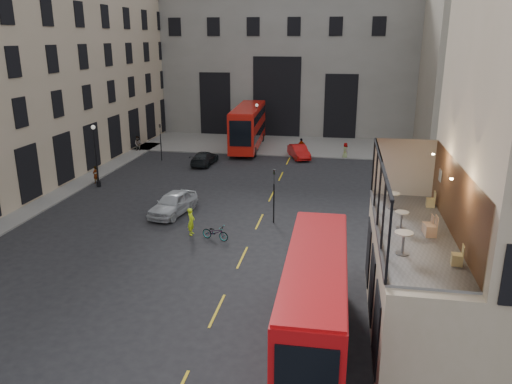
% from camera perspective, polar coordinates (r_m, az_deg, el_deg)
% --- Properties ---
extents(ground, '(140.00, 140.00, 0.00)m').
position_cam_1_polar(ground, '(23.78, 0.35, -13.83)').
color(ground, black).
rests_on(ground, ground).
extents(host_frontage, '(3.00, 11.00, 4.50)m').
position_cam_1_polar(host_frontage, '(22.67, 17.03, -9.83)').
color(host_frontage, '#BDA78D').
rests_on(host_frontage, ground).
extents(cafe_floor, '(3.00, 10.00, 0.10)m').
position_cam_1_polar(cafe_floor, '(21.75, 17.56, -4.41)').
color(cafe_floor, slate).
rests_on(cafe_floor, host_frontage).
extents(gateway, '(35.00, 10.60, 18.00)m').
position_cam_1_polar(gateway, '(68.64, 3.00, 14.85)').
color(gateway, gray).
rests_on(gateway, ground).
extents(building_right, '(16.60, 18.60, 20.00)m').
position_cam_1_polar(building_right, '(62.34, 26.20, 13.85)').
color(building_right, gray).
rests_on(building_right, ground).
extents(pavement_far, '(40.00, 12.00, 0.12)m').
position_cam_1_polar(pavement_far, '(60.09, 0.74, 5.55)').
color(pavement_far, slate).
rests_on(pavement_far, ground).
extents(pavement_left, '(8.00, 48.00, 0.12)m').
position_cam_1_polar(pavement_left, '(42.69, -27.14, -1.32)').
color(pavement_left, slate).
rests_on(pavement_left, ground).
extents(traffic_light_near, '(0.16, 0.20, 3.80)m').
position_cam_1_polar(traffic_light_near, '(33.85, 2.07, 0.33)').
color(traffic_light_near, black).
rests_on(traffic_light_near, ground).
extents(traffic_light_far, '(0.16, 0.20, 3.80)m').
position_cam_1_polar(traffic_light_far, '(52.40, -10.86, 6.13)').
color(traffic_light_far, black).
rests_on(traffic_light_far, ground).
extents(street_lamp_a, '(0.36, 0.36, 5.33)m').
position_cam_1_polar(street_lamp_a, '(44.30, -17.79, 3.55)').
color(street_lamp_a, black).
rests_on(street_lamp_a, ground).
extents(street_lamp_b, '(0.36, 0.36, 5.33)m').
position_cam_1_polar(street_lamp_b, '(55.77, 0.08, 7.07)').
color(street_lamp_b, black).
rests_on(street_lamp_b, ground).
extents(bus_near, '(2.47, 10.38, 4.14)m').
position_cam_1_polar(bus_near, '(20.50, 6.76, -11.94)').
color(bus_near, '#B80C10').
rests_on(bus_near, ground).
extents(bus_far, '(3.43, 12.23, 4.83)m').
position_cam_1_polar(bus_far, '(57.21, -0.91, 7.65)').
color(bus_far, '#B9150C').
rests_on(bus_far, ground).
extents(car_a, '(2.82, 5.09, 1.64)m').
position_cam_1_polar(car_a, '(36.47, -9.46, -1.29)').
color(car_a, '#A6AAAE').
rests_on(car_a, ground).
extents(car_b, '(2.93, 4.56, 1.42)m').
position_cam_1_polar(car_b, '(52.99, 4.92, 4.61)').
color(car_b, '#AB0B0A').
rests_on(car_b, ground).
extents(car_c, '(2.08, 4.66, 1.33)m').
position_cam_1_polar(car_c, '(50.44, -5.91, 3.87)').
color(car_c, black).
rests_on(car_c, ground).
extents(bicycle, '(1.94, 1.10, 0.96)m').
position_cam_1_polar(bicycle, '(31.72, -4.68, -4.63)').
color(bicycle, gray).
rests_on(bicycle, ground).
extents(cyclist, '(0.44, 0.67, 1.80)m').
position_cam_1_polar(cyclist, '(32.53, -7.42, -3.36)').
color(cyclist, '#D2FF1A').
rests_on(cyclist, ground).
extents(pedestrian_a, '(0.98, 0.84, 1.77)m').
position_cam_1_polar(pedestrian_a, '(57.30, -13.31, 5.35)').
color(pedestrian_a, gray).
rests_on(pedestrian_a, ground).
extents(pedestrian_b, '(1.00, 1.25, 1.69)m').
position_cam_1_polar(pedestrian_b, '(53.99, -2.93, 5.03)').
color(pedestrian_b, gray).
rests_on(pedestrian_b, ground).
extents(pedestrian_c, '(1.18, 0.96, 1.87)m').
position_cam_1_polar(pedestrian_c, '(54.33, 5.20, 5.16)').
color(pedestrian_c, gray).
rests_on(pedestrian_c, ground).
extents(pedestrian_d, '(0.83, 0.95, 1.64)m').
position_cam_1_polar(pedestrian_d, '(53.66, 10.16, 4.68)').
color(pedestrian_d, gray).
rests_on(pedestrian_d, ground).
extents(pedestrian_e, '(0.45, 0.61, 1.53)m').
position_cam_1_polar(pedestrian_e, '(45.91, -17.89, 1.90)').
color(pedestrian_e, gray).
rests_on(pedestrian_e, ground).
extents(cafe_table_near, '(0.69, 0.69, 0.86)m').
position_cam_1_polar(cafe_table_near, '(19.20, 16.50, -5.24)').
color(cafe_table_near, white).
rests_on(cafe_table_near, cafe_floor).
extents(cafe_table_mid, '(0.59, 0.59, 0.73)m').
position_cam_1_polar(cafe_table_mid, '(21.73, 16.31, -2.80)').
color(cafe_table_mid, beige).
rests_on(cafe_table_mid, cafe_floor).
extents(cafe_table_far, '(0.61, 0.61, 0.76)m').
position_cam_1_polar(cafe_table_far, '(24.13, 15.41, -0.69)').
color(cafe_table_far, white).
rests_on(cafe_table_far, cafe_floor).
extents(cafe_chair_a, '(0.40, 0.40, 0.76)m').
position_cam_1_polar(cafe_chair_a, '(19.07, 22.02, -7.09)').
color(cafe_chair_a, '#DAC67E').
rests_on(cafe_chair_a, cafe_floor).
extents(cafe_chair_b, '(0.45, 0.45, 0.87)m').
position_cam_1_polar(cafe_chair_b, '(21.32, 19.37, -4.13)').
color(cafe_chair_b, '#DEAA80').
rests_on(cafe_chair_b, cafe_floor).
extents(cafe_chair_c, '(0.41, 0.41, 0.75)m').
position_cam_1_polar(cafe_chair_c, '(21.72, 19.04, -3.80)').
color(cafe_chair_c, tan).
rests_on(cafe_chair_c, cafe_floor).
extents(cafe_chair_d, '(0.38, 0.38, 0.76)m').
position_cam_1_polar(cafe_chair_d, '(24.98, 19.33, -1.10)').
color(cafe_chair_d, '#D9C37D').
rests_on(cafe_chair_d, cafe_floor).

